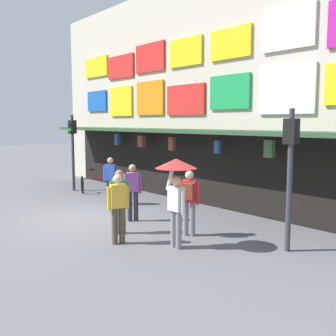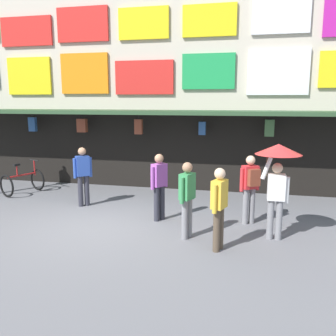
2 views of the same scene
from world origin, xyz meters
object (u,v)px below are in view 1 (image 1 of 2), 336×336
traffic_light_far (291,157)px  pedestrian_in_black (120,198)px  traffic_light_near (72,140)px  pedestrian_in_green (111,177)px  bicycle_parked (96,183)px  pedestrian_in_white (189,198)px  pedestrian_in_yellow (133,189)px  pedestrian_in_red (118,205)px  pedestrian_with_umbrella (176,178)px

traffic_light_far → pedestrian_in_black: 4.38m
traffic_light_near → pedestrian_in_green: 3.75m
bicycle_parked → pedestrian_in_black: 6.39m
bicycle_parked → pedestrian_in_white: size_ratio=0.80×
pedestrian_in_green → pedestrian_in_black: bearing=-28.4°
pedestrian_in_green → traffic_light_near: bearing=174.6°
pedestrian_in_yellow → pedestrian_in_white: (2.20, 0.21, 0.04)m
traffic_light_near → traffic_light_far: same height
pedestrian_in_black → bicycle_parked: bearing=155.9°
pedestrian_in_yellow → pedestrian_in_red: 2.22m
pedestrian_in_yellow → traffic_light_near: bearing=169.7°
pedestrian_with_umbrella → pedestrian_in_yellow: bearing=165.8°
pedestrian_in_white → traffic_light_near: bearing=173.9°
traffic_light_far → bicycle_parked: 9.61m
bicycle_parked → pedestrian_with_umbrella: size_ratio=0.65×
bicycle_parked → pedestrian_with_umbrella: 8.09m
traffic_light_near → pedestrian_in_green: size_ratio=1.90×
pedestrian_in_yellow → pedestrian_in_white: bearing=5.4°
pedestrian_with_umbrella → traffic_light_far: bearing=45.3°
traffic_light_near → pedestrian_in_yellow: size_ratio=1.90×
pedestrian_in_yellow → traffic_light_far: bearing=13.8°
pedestrian_in_red → traffic_light_near: bearing=160.9°
pedestrian_in_yellow → pedestrian_in_black: 1.35m
traffic_light_near → pedestrian_in_white: 8.29m
pedestrian_in_yellow → pedestrian_in_red: size_ratio=1.00×
traffic_light_far → pedestrian_in_green: (-6.93, -0.35, -1.16)m
pedestrian_in_black → pedestrian_in_green: 3.74m
pedestrian_with_umbrella → pedestrian_in_white: 1.24m
pedestrian_in_white → traffic_light_far: bearing=21.2°
pedestrian_with_umbrella → pedestrian_in_black: pedestrian_with_umbrella is taller
pedestrian_in_red → pedestrian_in_green: bearing=150.3°
traffic_light_near → pedestrian_in_green: traffic_light_near is taller
pedestrian_in_yellow → pedestrian_in_red: bearing=-43.8°
traffic_light_far → pedestrian_in_green: 7.03m
traffic_light_near → pedestrian_in_white: (8.16, -0.88, -1.16)m
bicycle_parked → pedestrian_in_red: size_ratio=0.80×
traffic_light_far → pedestrian_in_yellow: bearing=-166.2°
pedestrian_in_white → pedestrian_with_umbrella: bearing=-59.3°
traffic_light_far → pedestrian_in_green: size_ratio=1.90×
bicycle_parked → pedestrian_in_red: (6.53, -3.11, 0.55)m
traffic_light_far → pedestrian_in_green: bearing=-177.1°
pedestrian_in_yellow → pedestrian_with_umbrella: size_ratio=0.81×
pedestrian_in_white → pedestrian_in_green: (-4.61, 0.55, 0.00)m
bicycle_parked → pedestrian_in_black: (5.81, -2.60, 0.55)m
traffic_light_near → traffic_light_far: size_ratio=1.00×
traffic_light_far → pedestrian_in_yellow: traffic_light_far is taller
traffic_light_far → pedestrian_in_white: traffic_light_far is taller
traffic_light_far → bicycle_parked: bearing=177.2°
traffic_light_near → pedestrian_in_black: traffic_light_near is taller
traffic_light_near → bicycle_parked: size_ratio=2.38×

